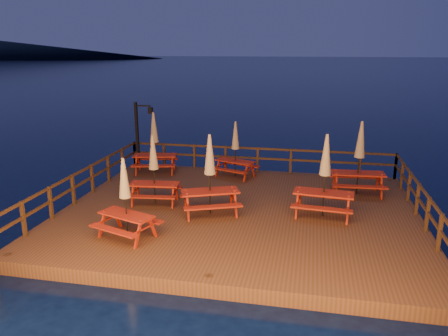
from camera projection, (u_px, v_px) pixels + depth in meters
The scene contains 12 objects.
ground at pixel (240, 220), 15.17m from camera, with size 500.00×500.00×0.00m, color black.
deck at pixel (240, 215), 15.12m from camera, with size 12.00×10.00×0.40m, color #4B2F18.
deck_piles at pixel (239, 228), 15.25m from camera, with size 11.44×9.44×1.40m.
railing at pixel (248, 174), 16.53m from camera, with size 11.80×9.75×1.10m.
lamp_post at pixel (140, 129), 19.91m from camera, with size 0.85×0.18×3.00m.
picnic_table_0 at pixel (154, 142), 19.09m from camera, with size 2.16×1.90×2.69m.
picnic_table_1 at pixel (359, 157), 16.26m from camera, with size 2.05×1.73×2.79m.
picnic_table_2 at pixel (235, 148), 18.49m from camera, with size 2.06×1.89×2.40m.
picnic_table_3 at pixel (125, 197), 12.54m from camera, with size 2.05×1.87×2.40m.
picnic_table_4 at pixel (210, 173), 14.29m from camera, with size 2.35×2.16×2.71m.
picnic_table_5 at pixel (325, 174), 14.10m from camera, with size 2.08×1.77×2.76m.
picnic_table_6 at pixel (154, 169), 15.32m from camera, with size 1.87×1.60×2.47m.
Camera 1 is at (2.28, -13.95, 5.83)m, focal length 35.00 mm.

